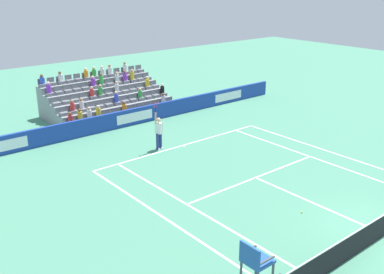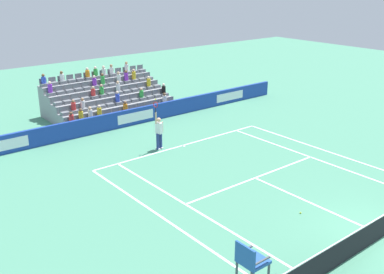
{
  "view_description": "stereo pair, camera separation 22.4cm",
  "coord_description": "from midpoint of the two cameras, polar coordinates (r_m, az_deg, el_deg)",
  "views": [
    {
      "loc": [
        14.58,
        6.62,
        8.91
      ],
      "look_at": [
        0.65,
        -10.26,
        1.1
      ],
      "focal_mm": 42.63,
      "sensor_mm": 36.0,
      "label": 1
    },
    {
      "loc": [
        14.4,
        6.77,
        8.91
      ],
      "look_at": [
        0.65,
        -10.26,
        1.1
      ],
      "focal_mm": 42.63,
      "sensor_mm": 36.0,
      "label": 2
    }
  ],
  "objects": [
    {
      "name": "loose_tennis_ball",
      "position": [
        18.77,
        13.24,
        -9.15
      ],
      "size": [
        0.07,
        0.07,
        0.07
      ],
      "primitive_type": "sphere",
      "color": "#D1E533",
      "rests_on": "ground"
    },
    {
      "name": "line_doubles_sideline_left",
      "position": [
        17.89,
        -3.56,
        -10.25
      ],
      "size": [
        0.1,
        11.89,
        0.01
      ],
      "primitive_type": "cube",
      "color": "white",
      "rests_on": "ground"
    },
    {
      "name": "sponsor_barrier",
      "position": [
        28.83,
        -7.49,
        2.56
      ],
      "size": [
        24.31,
        0.22,
        1.04
      ],
      "color": "#193899",
      "rests_on": "ground"
    },
    {
      "name": "line_doubles_sideline_right",
      "position": [
        25.26,
        16.97,
        -1.9
      ],
      "size": [
        0.1,
        11.89,
        0.01
      ],
      "primitive_type": "cube",
      "color": "white",
      "rests_on": "ground"
    },
    {
      "name": "line_service",
      "position": [
        21.47,
        7.65,
        -5.06
      ],
      "size": [
        8.23,
        0.1,
        0.01
      ],
      "primitive_type": "cube",
      "color": "white",
      "rests_on": "ground"
    },
    {
      "name": "line_singles_sideline_left",
      "position": [
        18.62,
        -0.12,
        -8.93
      ],
      "size": [
        0.1,
        11.89,
        0.01
      ],
      "primitive_type": "cube",
      "color": "white",
      "rests_on": "ground"
    },
    {
      "name": "line_singles_sideline_right",
      "position": [
        24.19,
        15.14,
        -2.68
      ],
      "size": [
        0.1,
        11.89,
        0.01
      ],
      "primitive_type": "cube",
      "color": "white",
      "rests_on": "ground"
    },
    {
      "name": "stadium_stand",
      "position": [
        31.72,
        -10.98,
        4.52
      ],
      "size": [
        8.06,
        4.75,
        3.0
      ],
      "color": "gray",
      "rests_on": "ground"
    },
    {
      "name": "tennis_player",
      "position": [
        24.4,
        -4.45,
        0.64
      ],
      "size": [
        0.54,
        0.41,
        2.85
      ],
      "color": "navy",
      "rests_on": "ground"
    },
    {
      "name": "line_centre_service",
      "position": [
        19.68,
        14.51,
        -7.95
      ],
      "size": [
        0.1,
        6.4,
        0.01
      ],
      "primitive_type": "cube",
      "color": "white",
      "rests_on": "ground"
    },
    {
      "name": "line_centre_mark",
      "position": [
        25.12,
        -1.33,
        -1.13
      ],
      "size": [
        0.1,
        0.2,
        0.01
      ],
      "primitive_type": "cube",
      "color": "white",
      "rests_on": "ground"
    },
    {
      "name": "line_baseline",
      "position": [
        25.19,
        -1.47,
        -1.07
      ],
      "size": [
        10.97,
        0.1,
        0.01
      ],
      "primitive_type": "cube",
      "color": "white",
      "rests_on": "ground"
    },
    {
      "name": "umpire_chair",
      "position": [
        12.73,
        7.39,
        -16.04
      ],
      "size": [
        0.7,
        0.7,
        2.34
      ],
      "color": "#474C54",
      "rests_on": "ground"
    }
  ]
}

